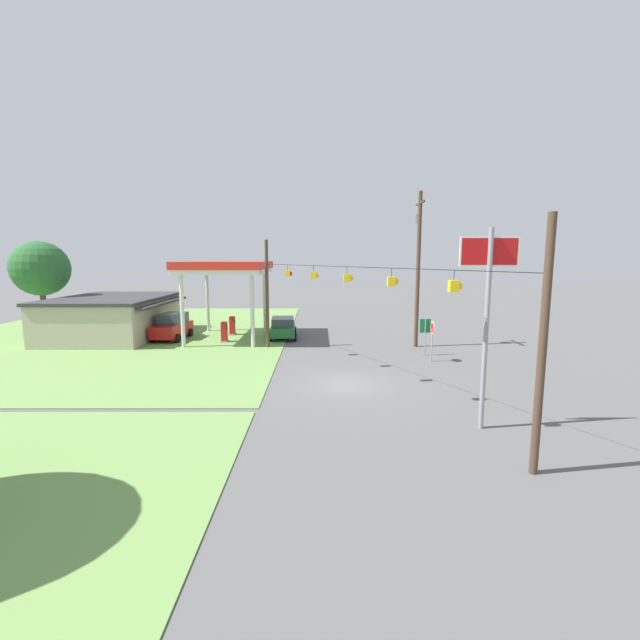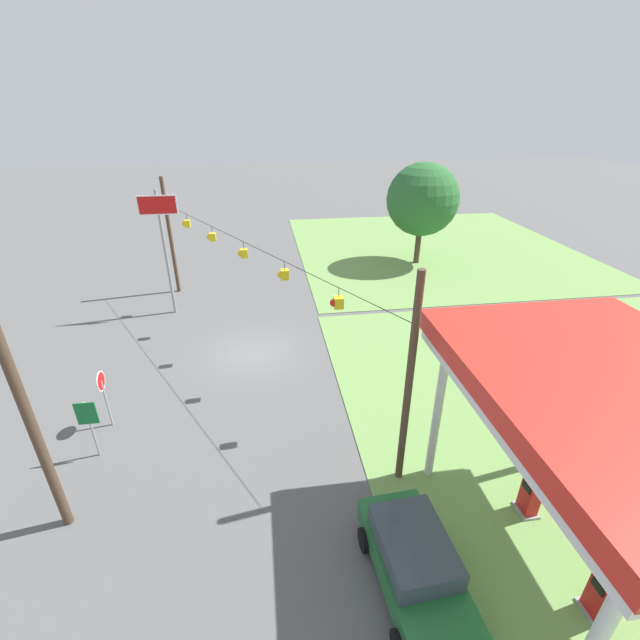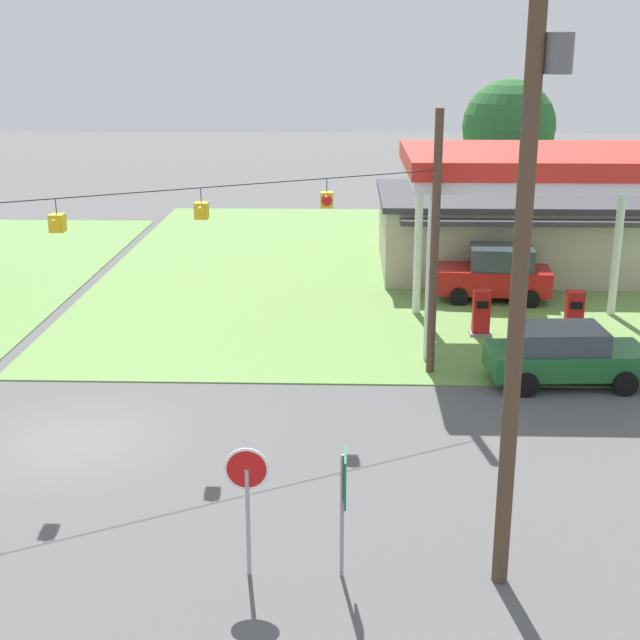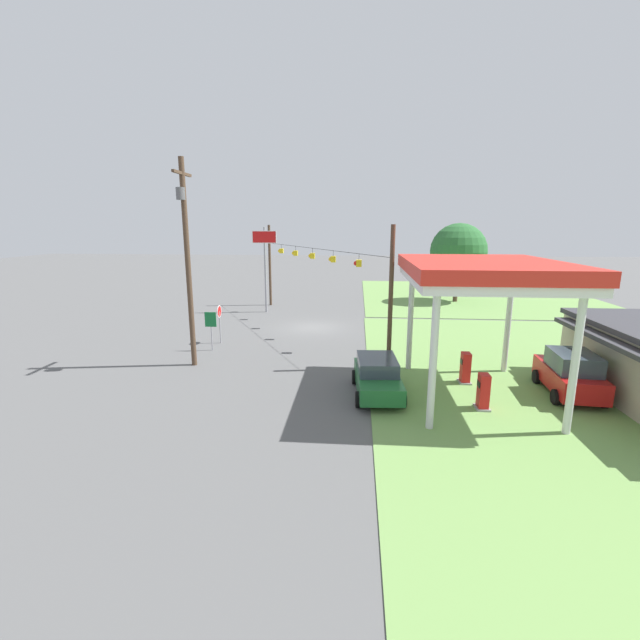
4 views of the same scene
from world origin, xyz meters
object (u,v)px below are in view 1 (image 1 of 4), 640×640
at_px(gas_station_canopy, 227,269).
at_px(stop_sign_roadside, 432,332).
at_px(route_sign, 425,330).
at_px(tree_behind_station, 40,269).
at_px(car_at_pumps_rear, 172,326).
at_px(stop_sign_overhead, 488,289).
at_px(gas_station_store, 114,317).
at_px(fuel_pump_far, 232,326).
at_px(fuel_pump_near, 224,333).
at_px(car_at_pumps_front, 283,327).
at_px(utility_pole_main, 418,262).

distance_m(gas_station_canopy, stop_sign_roadside, 16.43).
bearing_deg(route_sign, tree_behind_station, 75.48).
bearing_deg(tree_behind_station, stop_sign_roadside, -107.57).
distance_m(car_at_pumps_rear, stop_sign_overhead, 25.17).
relative_size(gas_station_store, fuel_pump_far, 6.89).
xyz_separation_m(gas_station_canopy, car_at_pumps_rear, (-0.38, 4.29, -4.47)).
distance_m(gas_station_store, stop_sign_overhead, 29.54).
distance_m(gas_station_store, fuel_pump_near, 9.66).
relative_size(fuel_pump_far, car_at_pumps_front, 0.34).
distance_m(fuel_pump_near, fuel_pump_far, 3.02).
bearing_deg(utility_pole_main, fuel_pump_far, 71.91).
height_order(fuel_pump_near, car_at_pumps_rear, car_at_pumps_rear).
height_order(car_at_pumps_rear, route_sign, route_sign).
relative_size(car_at_pumps_front, tree_behind_station, 0.59).
xyz_separation_m(fuel_pump_far, car_at_pumps_front, (-1.31, -4.30, 0.14)).
height_order(gas_station_canopy, utility_pole_main, utility_pole_main).
bearing_deg(fuel_pump_far, car_at_pumps_front, -106.90).
bearing_deg(car_at_pumps_front, stop_sign_overhead, -157.48).
bearing_deg(fuel_pump_far, stop_sign_roadside, -123.03).
xyz_separation_m(gas_station_canopy, fuel_pump_far, (1.51, -0.00, -4.77)).
height_order(gas_station_canopy, tree_behind_station, tree_behind_station).
bearing_deg(stop_sign_overhead, gas_station_store, 50.38).
xyz_separation_m(gas_station_canopy, tree_behind_station, (1.74, 15.54, -0.07)).
height_order(gas_station_canopy, stop_sign_overhead, stop_sign_overhead).
relative_size(gas_station_canopy, tree_behind_station, 1.08).
xyz_separation_m(car_at_pumps_rear, route_sign, (-5.55, -18.36, 0.68)).
relative_size(car_at_pumps_rear, route_sign, 1.78).
relative_size(gas_station_store, tree_behind_station, 1.38).
bearing_deg(car_at_pumps_front, fuel_pump_near, 108.12).
xyz_separation_m(gas_station_canopy, route_sign, (-5.93, -14.07, -3.79)).
bearing_deg(car_at_pumps_front, stop_sign_roadside, -132.40).
height_order(fuel_pump_far, utility_pole_main, utility_pole_main).
bearing_deg(fuel_pump_far, fuel_pump_near, 180.00).
height_order(fuel_pump_near, stop_sign_roadside, stop_sign_roadside).
distance_m(fuel_pump_far, stop_sign_overhead, 23.97).
relative_size(gas_station_canopy, fuel_pump_near, 5.38).
bearing_deg(stop_sign_overhead, fuel_pump_far, 34.19).
distance_m(gas_station_canopy, car_at_pumps_rear, 6.21).
xyz_separation_m(gas_station_store, car_at_pumps_front, (-0.53, -13.65, -0.77)).
height_order(fuel_pump_near, tree_behind_station, tree_behind_station).
bearing_deg(car_at_pumps_front, gas_station_canopy, 89.08).
relative_size(gas_station_canopy, utility_pole_main, 0.76).
relative_size(gas_station_store, car_at_pumps_front, 2.36).
bearing_deg(stop_sign_roadside, tree_behind_station, -107.57).
relative_size(fuel_pump_far, car_at_pumps_rear, 0.36).
relative_size(fuel_pump_near, stop_sign_overhead, 0.21).
bearing_deg(utility_pole_main, stop_sign_overhead, 176.60).
bearing_deg(gas_station_canopy, gas_station_store, 85.53).
height_order(gas_station_canopy, fuel_pump_far, gas_station_canopy).
height_order(fuel_pump_near, route_sign, route_sign).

